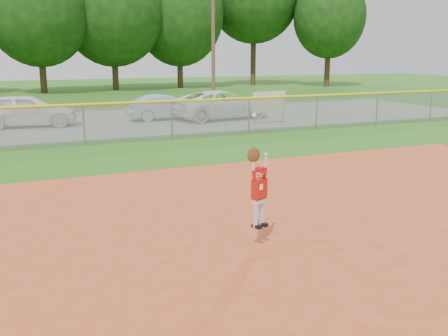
# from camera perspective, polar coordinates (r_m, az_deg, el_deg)

# --- Properties ---
(ground) EXTENTS (120.00, 120.00, 0.00)m
(ground) POSITION_cam_1_polar(r_m,az_deg,el_deg) (9.45, -6.78, -7.49)
(ground) COLOR #296116
(ground) RESTS_ON ground
(clay_infield) EXTENTS (24.00, 16.00, 0.04)m
(clay_infield) POSITION_cam_1_polar(r_m,az_deg,el_deg) (6.87, 0.76, -15.44)
(clay_infield) COLOR #B94521
(clay_infield) RESTS_ON ground
(parking_strip) EXTENTS (44.00, 10.00, 0.03)m
(parking_strip) POSITION_cam_1_polar(r_m,az_deg,el_deg) (24.85, -17.57, 4.77)
(parking_strip) COLOR gray
(parking_strip) RESTS_ON ground
(car_white_a) EXTENTS (4.62, 2.36, 1.51)m
(car_white_a) POSITION_cam_1_polar(r_m,az_deg,el_deg) (24.46, -21.63, 6.16)
(car_white_a) COLOR white
(car_white_a) RESTS_ON parking_strip
(car_blue) EXTENTS (3.86, 1.45, 1.26)m
(car_blue) POSITION_cam_1_polar(r_m,az_deg,el_deg) (25.53, -6.64, 6.94)
(car_blue) COLOR #809DBF
(car_blue) RESTS_ON parking_strip
(car_white_b) EXTENTS (5.51, 3.19, 1.45)m
(car_white_b) POSITION_cam_1_polar(r_m,az_deg,el_deg) (25.63, -0.33, 7.26)
(car_white_b) COLOR white
(car_white_b) RESTS_ON parking_strip
(sponsor_sign) EXTENTS (1.75, 0.17, 1.56)m
(sponsor_sign) POSITION_cam_1_polar(r_m,az_deg,el_deg) (23.69, 5.19, 7.42)
(sponsor_sign) COLOR gray
(sponsor_sign) RESTS_ON ground
(outfield_fence) EXTENTS (40.06, 0.10, 1.55)m
(outfield_fence) POSITION_cam_1_polar(r_m,az_deg,el_deg) (18.83, -15.74, 5.12)
(outfield_fence) COLOR gray
(outfield_fence) RESTS_ON ground
(power_lines) EXTENTS (19.40, 0.24, 9.00)m
(power_lines) POSITION_cam_1_polar(r_m,az_deg,el_deg) (30.74, -17.54, 14.95)
(power_lines) COLOR #4C3823
(power_lines) RESTS_ON ground
(tree_line) EXTENTS (62.37, 13.00, 14.43)m
(tree_line) POSITION_cam_1_polar(r_m,az_deg,el_deg) (46.73, -20.09, 17.40)
(tree_line) COLOR #422D1C
(tree_line) RESTS_ON ground
(ballplayer) EXTENTS (0.46, 0.26, 1.97)m
(ballplayer) POSITION_cam_1_polar(r_m,az_deg,el_deg) (8.43, 3.96, -2.23)
(ballplayer) COLOR silver
(ballplayer) RESTS_ON ground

